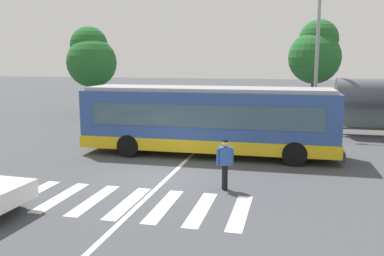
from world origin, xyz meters
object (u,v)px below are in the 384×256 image
(bus_stop_shelter, at_px, (377,94))
(pedestrian_crossing_street, at_px, (225,161))
(background_tree_right, at_px, (316,52))
(parked_car_teal, at_px, (204,111))
(parked_car_white, at_px, (168,110))
(parked_car_silver, at_px, (241,112))
(twin_arm_street_lamp, at_px, (318,37))
(background_tree_left, at_px, (91,57))
(city_transit_bus, at_px, (208,120))

(bus_stop_shelter, bearing_deg, pedestrian_crossing_street, -120.17)
(background_tree_right, bearing_deg, parked_car_teal, -145.49)
(parked_car_white, relative_size, background_tree_right, 0.63)
(pedestrian_crossing_street, xyz_separation_m, parked_car_silver, (-1.29, 14.87, -0.20))
(twin_arm_street_lamp, bearing_deg, bus_stop_shelter, -15.84)
(background_tree_left, bearing_deg, parked_car_silver, -7.73)
(pedestrian_crossing_street, height_order, background_tree_right, background_tree_right)
(parked_car_teal, height_order, parked_car_silver, same)
(pedestrian_crossing_street, relative_size, parked_car_teal, 0.38)
(parked_car_teal, relative_size, background_tree_left, 0.67)
(parked_car_teal, height_order, background_tree_left, background_tree_left)
(pedestrian_crossing_street, xyz_separation_m, background_tree_right, (3.70, 19.88, 3.85))
(parked_car_silver, bearing_deg, city_transit_bus, -91.41)
(city_transit_bus, distance_m, background_tree_right, 16.24)
(background_tree_left, bearing_deg, twin_arm_street_lamp, -14.16)
(twin_arm_street_lamp, bearing_deg, background_tree_left, 165.84)
(background_tree_left, bearing_deg, pedestrian_crossing_street, -51.47)
(parked_car_silver, xyz_separation_m, twin_arm_street_lamp, (4.69, -2.56, 4.78))
(parked_car_teal, bearing_deg, pedestrian_crossing_street, -75.38)
(city_transit_bus, xyz_separation_m, background_tree_right, (5.24, 15.03, 3.23))
(bus_stop_shelter, distance_m, background_tree_right, 9.29)
(parked_car_silver, xyz_separation_m, background_tree_left, (-11.82, 1.61, 3.67))
(parked_car_silver, relative_size, bus_stop_shelter, 1.03)
(pedestrian_crossing_street, bearing_deg, parked_car_teal, 104.62)
(bus_stop_shelter, distance_m, twin_arm_street_lamp, 4.59)
(pedestrian_crossing_street, bearing_deg, background_tree_left, 128.53)
(parked_car_silver, height_order, background_tree_right, background_tree_right)
(parked_car_white, bearing_deg, background_tree_left, 166.24)
(twin_arm_street_lamp, height_order, background_tree_right, twin_arm_street_lamp)
(parked_car_teal, relative_size, parked_car_silver, 1.01)
(parked_car_teal, xyz_separation_m, bus_stop_shelter, (10.46, -3.31, 1.65))
(city_transit_bus, height_order, twin_arm_street_lamp, twin_arm_street_lamp)
(parked_car_teal, bearing_deg, city_transit_bus, -76.89)
(parked_car_silver, distance_m, background_tree_right, 8.15)
(background_tree_left, distance_m, background_tree_right, 17.16)
(city_transit_bus, height_order, background_tree_left, background_tree_left)
(parked_car_white, height_order, parked_car_silver, same)
(parked_car_white, xyz_separation_m, twin_arm_street_lamp, (9.89, -2.54, 4.78))
(bus_stop_shelter, bearing_deg, background_tree_left, 165.57)
(city_transit_bus, relative_size, twin_arm_street_lamp, 1.27)
(pedestrian_crossing_street, distance_m, parked_car_silver, 14.92)
(pedestrian_crossing_street, distance_m, background_tree_left, 21.34)
(bus_stop_shelter, relative_size, twin_arm_street_lamp, 0.49)
(bus_stop_shelter, bearing_deg, background_tree_right, 108.99)
(parked_car_white, xyz_separation_m, parked_car_teal, (2.66, -0.15, 0.00))
(parked_car_teal, bearing_deg, background_tree_left, 169.18)
(parked_car_white, distance_m, background_tree_left, 7.74)
(pedestrian_crossing_street, relative_size, parked_car_white, 0.38)
(city_transit_bus, height_order, bus_stop_shelter, bus_stop_shelter)
(background_tree_right, bearing_deg, city_transit_bus, -109.23)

